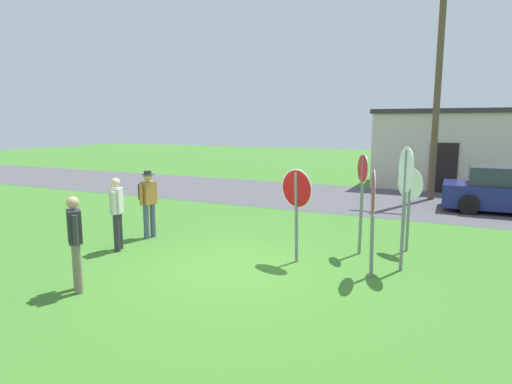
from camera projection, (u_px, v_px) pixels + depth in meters
ground_plane at (231, 268)px, 8.76m from camera, size 80.00×80.00×0.00m
street_asphalt at (341, 197)px, 17.03m from camera, size 60.00×6.40×0.01m
building_background at (446, 148)px, 19.85m from camera, size 6.21×4.44×3.52m
utility_pole at (438, 79)px, 15.93m from camera, size 1.80×0.24×8.67m
parked_car_on_street at (512, 192)px, 14.06m from camera, size 4.30×2.03×1.51m
stop_sign_leaning_right at (410, 195)px, 9.75m from camera, size 0.59×0.45×1.94m
stop_sign_tallest at (373, 204)px, 8.05m from camera, size 0.23×0.86×2.07m
stop_sign_far_back at (362, 188)px, 9.51m from camera, size 0.35×0.57×2.26m
stop_sign_nearest at (405, 185)px, 8.36m from camera, size 0.37×0.82×2.48m
stop_sign_rear_left at (296, 199)px, 8.95m from camera, size 0.78×0.34×2.00m
person_near_signs at (75, 239)px, 7.44m from camera, size 0.47×0.40×1.69m
person_in_teal at (148, 199)px, 10.95m from camera, size 0.42×0.56×1.74m
person_in_blue at (117, 210)px, 9.87m from camera, size 0.36×0.52×1.69m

